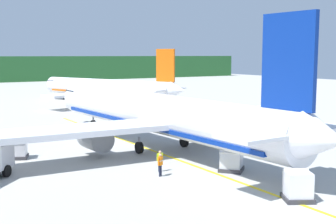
{
  "coord_description": "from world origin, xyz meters",
  "views": [
    {
      "loc": [
        -19.4,
        -15.68,
        9.1
      ],
      "look_at": [
        1.82,
        19.07,
        3.95
      ],
      "focal_mm": 48.46,
      "sensor_mm": 36.0,
      "label": 1
    }
  ],
  "objects_px": {
    "airliner_foreground": "(157,114)",
    "airliner_mid_apron": "(108,88)",
    "cargo_container_near": "(298,186)",
    "cargo_container_mid": "(231,160)",
    "crew_marshaller": "(160,159)",
    "cargo_container_far": "(17,149)",
    "crew_loader_left": "(160,163)"
  },
  "relations": [
    {
      "from": "crew_marshaller",
      "to": "crew_loader_left",
      "type": "relative_size",
      "value": 0.97
    },
    {
      "from": "cargo_container_far",
      "to": "crew_loader_left",
      "type": "distance_m",
      "value": 13.97
    },
    {
      "from": "cargo_container_near",
      "to": "cargo_container_far",
      "type": "distance_m",
      "value": 24.32
    },
    {
      "from": "airliner_foreground",
      "to": "airliner_mid_apron",
      "type": "distance_m",
      "value": 42.32
    },
    {
      "from": "airliner_mid_apron",
      "to": "cargo_container_near",
      "type": "distance_m",
      "value": 60.2
    },
    {
      "from": "crew_marshaller",
      "to": "airliner_foreground",
      "type": "bearing_deg",
      "value": 61.46
    },
    {
      "from": "airliner_mid_apron",
      "to": "crew_loader_left",
      "type": "relative_size",
      "value": 19.44
    },
    {
      "from": "airliner_foreground",
      "to": "crew_marshaller",
      "type": "distance_m",
      "value": 9.14
    },
    {
      "from": "cargo_container_near",
      "to": "cargo_container_mid",
      "type": "distance_m",
      "value": 7.89
    },
    {
      "from": "airliner_mid_apron",
      "to": "cargo_container_mid",
      "type": "distance_m",
      "value": 52.35
    },
    {
      "from": "cargo_container_near",
      "to": "cargo_container_mid",
      "type": "xyz_separation_m",
      "value": [
        1.08,
        7.82,
        -0.01
      ]
    },
    {
      "from": "airliner_foreground",
      "to": "cargo_container_mid",
      "type": "xyz_separation_m",
      "value": [
        0.66,
        -10.54,
        -2.47
      ]
    },
    {
      "from": "airliner_foreground",
      "to": "crew_loader_left",
      "type": "bearing_deg",
      "value": -118.65
    },
    {
      "from": "airliner_mid_apron",
      "to": "cargo_container_near",
      "type": "xyz_separation_m",
      "value": [
        -13.12,
        -58.73,
        -1.93
      ]
    },
    {
      "from": "cargo_container_near",
      "to": "crew_loader_left",
      "type": "height_order",
      "value": "cargo_container_near"
    },
    {
      "from": "crew_marshaller",
      "to": "cargo_container_mid",
      "type": "bearing_deg",
      "value": -29.8
    },
    {
      "from": "cargo_container_near",
      "to": "crew_marshaller",
      "type": "bearing_deg",
      "value": 109.68
    },
    {
      "from": "crew_marshaller",
      "to": "crew_loader_left",
      "type": "height_order",
      "value": "crew_loader_left"
    },
    {
      "from": "crew_marshaller",
      "to": "cargo_container_near",
      "type": "bearing_deg",
      "value": -70.32
    },
    {
      "from": "airliner_foreground",
      "to": "airliner_mid_apron",
      "type": "height_order",
      "value": "airliner_foreground"
    },
    {
      "from": "cargo_container_near",
      "to": "crew_marshaller",
      "type": "distance_m",
      "value": 11.27
    },
    {
      "from": "airliner_mid_apron",
      "to": "crew_loader_left",
      "type": "bearing_deg",
      "value": -109.63
    },
    {
      "from": "cargo_container_far",
      "to": "crew_loader_left",
      "type": "bearing_deg",
      "value": -56.16
    },
    {
      "from": "airliner_foreground",
      "to": "cargo_container_near",
      "type": "xyz_separation_m",
      "value": [
        -0.42,
        -18.36,
        -2.46
      ]
    },
    {
      "from": "airliner_mid_apron",
      "to": "cargo_container_far",
      "type": "distance_m",
      "value": 45.49
    },
    {
      "from": "cargo_container_mid",
      "to": "crew_loader_left",
      "type": "distance_m",
      "value": 5.77
    },
    {
      "from": "airliner_mid_apron",
      "to": "cargo_container_far",
      "type": "height_order",
      "value": "airliner_mid_apron"
    },
    {
      "from": "cargo_container_near",
      "to": "crew_marshaller",
      "type": "relative_size",
      "value": 1.41
    },
    {
      "from": "cargo_container_near",
      "to": "crew_loader_left",
      "type": "relative_size",
      "value": 1.36
    },
    {
      "from": "airliner_foreground",
      "to": "crew_marshaller",
      "type": "bearing_deg",
      "value": -118.54
    },
    {
      "from": "crew_loader_left",
      "to": "airliner_foreground",
      "type": "bearing_deg",
      "value": 61.35
    },
    {
      "from": "cargo_container_far",
      "to": "crew_marshaller",
      "type": "distance_m",
      "value": 13.4
    }
  ]
}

